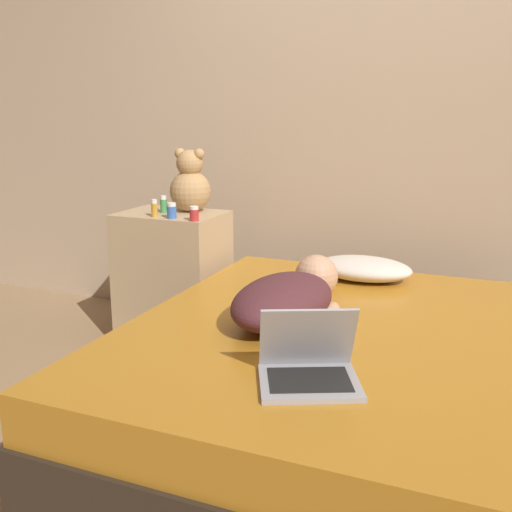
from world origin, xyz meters
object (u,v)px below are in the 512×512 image
(bottle_green, at_px, (164,204))
(bottle_amber, at_px, (154,208))
(pillow, at_px, (362,268))
(bottle_blue, at_px, (172,211))
(bottle_red, at_px, (194,214))
(teddy_bear, at_px, (190,184))
(laptop, at_px, (309,365))
(person_lying, at_px, (290,297))

(bottle_green, bearing_deg, bottle_amber, -78.95)
(pillow, distance_m, bottle_blue, 0.98)
(bottle_red, bearing_deg, bottle_blue, 171.74)
(bottle_blue, bearing_deg, teddy_bear, 93.31)
(laptop, xyz_separation_m, bottle_blue, (-1.04, 1.00, 0.24))
(teddy_bear, height_order, bottle_blue, teddy_bear)
(pillow, bearing_deg, person_lying, -101.80)
(bottle_green, bearing_deg, bottle_red, -30.38)
(laptop, xyz_separation_m, bottle_amber, (-1.14, 1.01, 0.24))
(laptop, bearing_deg, teddy_bear, 106.06)
(bottle_red, distance_m, bottle_blue, 0.14)
(bottle_blue, xyz_separation_m, bottle_amber, (-0.10, 0.01, 0.01))
(laptop, bearing_deg, pillow, 70.34)
(bottle_amber, bearing_deg, bottle_green, 101.05)
(teddy_bear, height_order, bottle_green, teddy_bear)
(bottle_red, height_order, bottle_blue, bottle_blue)
(bottle_green, bearing_deg, teddy_bear, 36.07)
(pillow, height_order, person_lying, person_lying)
(person_lying, distance_m, bottle_green, 1.15)
(pillow, relative_size, bottle_green, 5.07)
(teddy_bear, distance_m, bottle_amber, 0.25)
(teddy_bear, relative_size, bottle_amber, 3.73)
(pillow, relative_size, bottle_amber, 5.08)
(laptop, xyz_separation_m, bottle_green, (-1.17, 1.14, 0.24))
(teddy_bear, bearing_deg, laptop, -49.30)
(pillow, xyz_separation_m, bottle_green, (-1.07, -0.00, 0.24))
(laptop, distance_m, bottle_amber, 1.54)
(laptop, bearing_deg, bottle_red, 107.92)
(pillow, xyz_separation_m, person_lying, (-0.13, -0.64, 0.03))
(bottle_blue, bearing_deg, bottle_amber, 177.03)
(person_lying, height_order, bottle_blue, bottle_blue)
(teddy_bear, xyz_separation_m, bottle_amber, (-0.09, -0.22, -0.10))
(bottle_red, relative_size, bottle_blue, 0.93)
(bottle_amber, bearing_deg, bottle_red, -6.00)
(person_lying, xyz_separation_m, bottle_green, (-0.93, 0.64, 0.21))
(bottle_red, bearing_deg, bottle_green, 149.62)
(bottle_blue, height_order, bottle_amber, bottle_amber)
(pillow, distance_m, bottle_red, 0.85)
(pillow, bearing_deg, bottle_green, -179.82)
(bottle_green, bearing_deg, bottle_blue, -46.59)
(bottle_green, bearing_deg, pillow, 0.18)
(pillow, xyz_separation_m, bottle_red, (-0.80, -0.16, 0.23))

